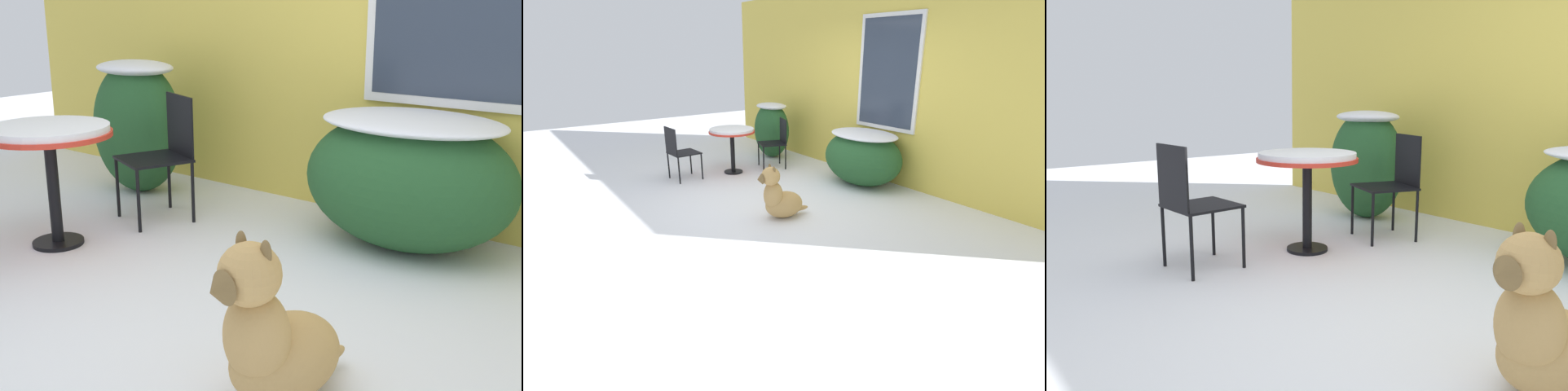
% 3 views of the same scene
% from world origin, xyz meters
% --- Properties ---
extents(ground_plane, '(16.00, 16.00, 0.00)m').
position_xyz_m(ground_plane, '(0.00, 0.00, 0.00)').
color(ground_plane, white).
extents(shrub_left, '(0.81, 0.60, 1.06)m').
position_xyz_m(shrub_left, '(-2.02, 1.59, 0.57)').
color(shrub_left, '#235128').
rests_on(shrub_left, ground_plane).
extents(shrub_middle, '(1.36, 0.96, 0.86)m').
position_xyz_m(shrub_middle, '(0.27, 1.73, 0.46)').
color(shrub_middle, '#235128').
rests_on(shrub_middle, ground_plane).
extents(patio_table, '(0.78, 0.78, 0.77)m').
position_xyz_m(patio_table, '(-1.49, 0.40, 0.67)').
color(patio_table, black).
rests_on(patio_table, ground_plane).
extents(patio_chair_near_table, '(0.56, 0.56, 0.87)m').
position_xyz_m(patio_chair_near_table, '(-1.34, 1.21, 0.49)').
color(patio_chair_near_table, black).
rests_on(patio_chair_near_table, ground_plane).
extents(dog, '(0.43, 0.72, 0.71)m').
position_xyz_m(dog, '(0.63, -0.13, 0.26)').
color(dog, tan).
rests_on(dog, ground_plane).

